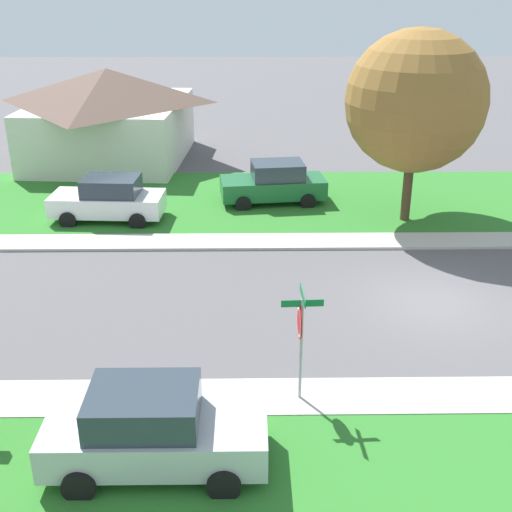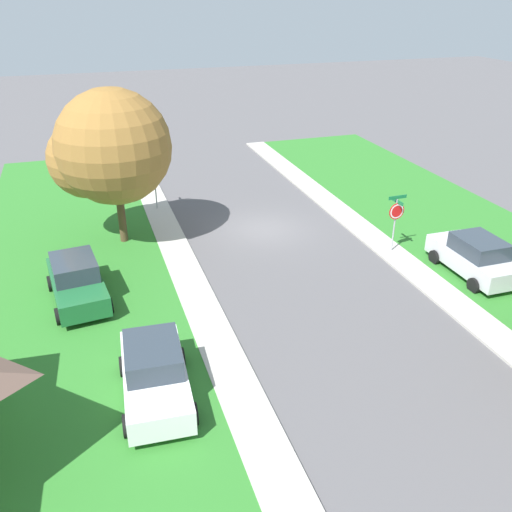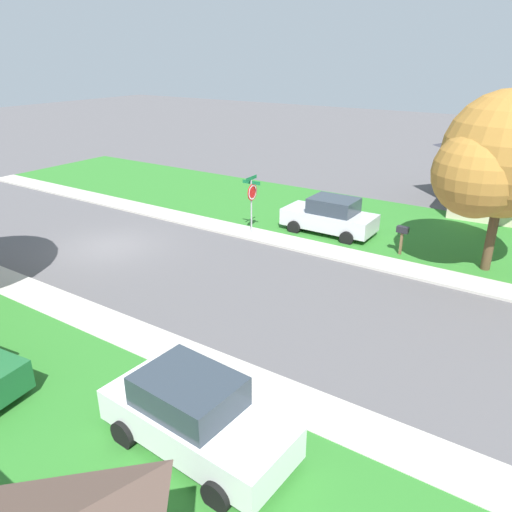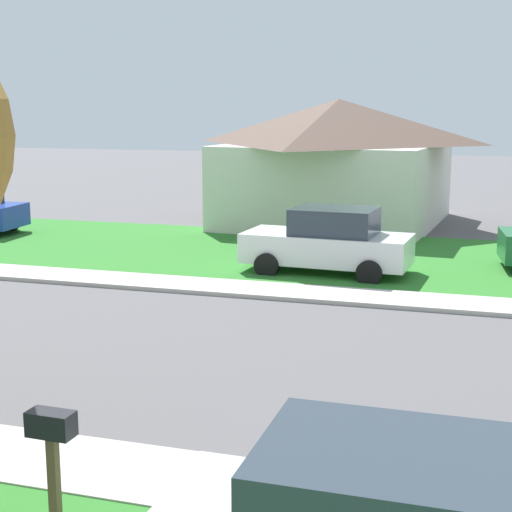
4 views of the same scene
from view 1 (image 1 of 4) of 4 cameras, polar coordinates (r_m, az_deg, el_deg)
The scene contains 9 objects.
ground_plane at distance 20.16m, azimuth 15.15°, elevation -3.93°, with size 120.00×120.00×0.00m, color #565456.
sidewalk_east at distance 24.52m, azimuth -16.13°, elevation 1.12°, with size 1.40×56.00×0.10m, color #B7B2A8.
lawn_east at distance 28.79m, azimuth -13.86°, elevation 4.68°, with size 8.00×56.00×0.08m, color #2D7528.
stop_sign_far_corner at distance 14.37m, azimuth 3.87°, elevation -6.28°, with size 0.92×0.92×2.77m.
car_green_far_down_street at distance 27.53m, azimuth 1.58°, elevation 6.34°, with size 2.40×4.47×1.76m.
car_white_across_road at distance 26.15m, azimuth -12.65°, elevation 4.82°, with size 2.24×4.40×1.76m.
car_silver_kerbside_mid at distance 13.28m, azimuth -8.91°, elevation -14.62°, with size 2.04×4.30×1.76m.
tree_corner_large at distance 25.54m, azimuth 13.92°, elevation 12.63°, with size 5.56×5.17×7.23m.
house_right_setback at distance 34.63m, azimuth -12.57°, elevation 11.96°, with size 9.55×8.44×4.60m.
Camera 1 is at (-17.16, 5.49, 9.03)m, focal length 46.13 mm.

